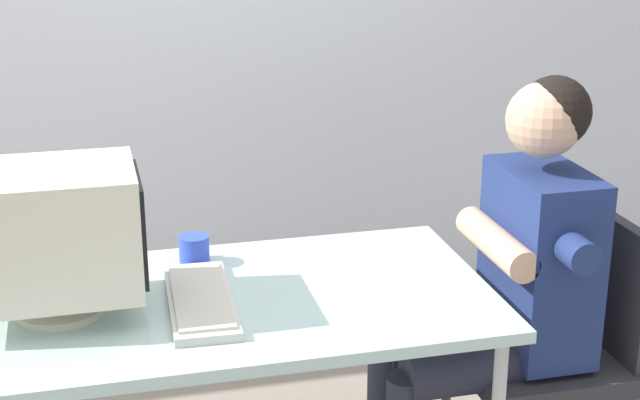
% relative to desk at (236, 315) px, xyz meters
% --- Properties ---
extents(desk, '(1.35, 0.77, 0.75)m').
position_rel_desk_xyz_m(desk, '(0.00, 0.00, 0.00)').
color(desk, '#B7B7BC').
rests_on(desk, ground_plane).
extents(crt_monitor, '(0.43, 0.33, 0.38)m').
position_rel_desk_xyz_m(crt_monitor, '(-0.44, 0.01, 0.27)').
color(crt_monitor, beige).
rests_on(crt_monitor, desk).
extents(keyboard, '(0.18, 0.47, 0.03)m').
position_rel_desk_xyz_m(keyboard, '(-0.10, -0.03, 0.07)').
color(keyboard, silver).
rests_on(keyboard, desk).
extents(office_chair, '(0.47, 0.47, 0.86)m').
position_rel_desk_xyz_m(office_chair, '(0.97, 0.03, -0.21)').
color(office_chair, '#4C4C51').
rests_on(office_chair, ground_plane).
extents(person_seated, '(0.72, 0.58, 1.29)m').
position_rel_desk_xyz_m(person_seated, '(0.78, 0.03, 0.01)').
color(person_seated, navy).
rests_on(person_seated, ground_plane).
extents(desk_mug, '(0.09, 0.10, 0.08)m').
position_rel_desk_xyz_m(desk_mug, '(-0.08, 0.25, 0.10)').
color(desk_mug, blue).
rests_on(desk_mug, desk).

